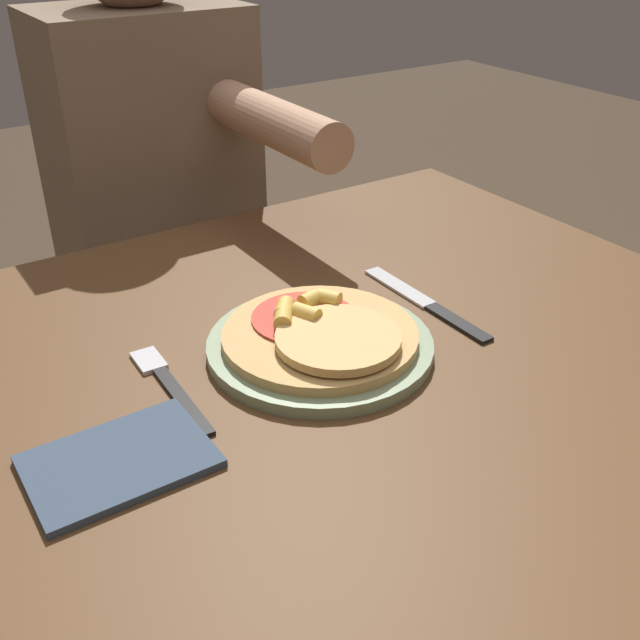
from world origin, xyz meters
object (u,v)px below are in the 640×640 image
object	(u,v)px
plate	(320,346)
pizza	(322,334)
dining_table	(363,448)
person_diner	(160,211)
fork	(168,383)
knife	(427,304)

from	to	relation	value
plate	pizza	bearing A→B (deg)	-92.02
plate	pizza	world-z (taller)	pizza
dining_table	person_diner	xyz separation A→B (m)	(0.03, 0.66, 0.07)
plate	pizza	distance (m)	0.02
pizza	fork	distance (m)	0.17
pizza	knife	distance (m)	0.17
fork	pizza	bearing A→B (deg)	-11.89
person_diner	knife	bearing A→B (deg)	-79.88
dining_table	plate	distance (m)	0.14
plate	pizza	xyz separation A→B (m)	(-0.00, -0.00, 0.02)
plate	knife	xyz separation A→B (m)	(0.17, 0.01, -0.00)
plate	knife	bearing A→B (deg)	4.84
plate	person_diner	world-z (taller)	person_diner
pizza	fork	xyz separation A→B (m)	(-0.17, 0.04, -0.02)
pizza	knife	size ratio (longest dim) A/B	0.99
plate	person_diner	xyz separation A→B (m)	(0.06, 0.61, -0.06)
fork	knife	size ratio (longest dim) A/B	0.80
fork	knife	world-z (taller)	same
dining_table	knife	xyz separation A→B (m)	(0.14, 0.06, 0.12)
pizza	knife	xyz separation A→B (m)	(0.17, 0.02, -0.02)
fork	plate	bearing A→B (deg)	-10.72
dining_table	pizza	bearing A→B (deg)	121.83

